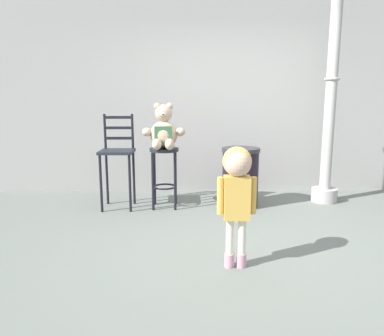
# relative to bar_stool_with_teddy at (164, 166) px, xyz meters

# --- Properties ---
(ground_plane) EXTENTS (24.00, 24.00, 0.00)m
(ground_plane) POSITION_rel_bar_stool_with_teddy_xyz_m (0.86, -1.25, -0.54)
(ground_plane) COLOR slate
(building_wall) EXTENTS (7.76, 0.30, 3.19)m
(building_wall) POSITION_rel_bar_stool_with_teddy_xyz_m (0.86, 1.00, 1.06)
(building_wall) COLOR #9F9D9C
(building_wall) RESTS_ON ground_plane
(bar_stool_with_teddy) EXTENTS (0.37, 0.37, 0.77)m
(bar_stool_with_teddy) POSITION_rel_bar_stool_with_teddy_xyz_m (0.00, 0.00, 0.00)
(bar_stool_with_teddy) COLOR #1F232B
(bar_stool_with_teddy) RESTS_ON ground_plane
(teddy_bear) EXTENTS (0.53, 0.48, 0.56)m
(teddy_bear) POSITION_rel_bar_stool_with_teddy_xyz_m (0.00, -0.03, 0.43)
(teddy_bear) COLOR tan
(teddy_bear) RESTS_ON bar_stool_with_teddy
(child_walking) EXTENTS (0.31, 0.25, 0.99)m
(child_walking) POSITION_rel_bar_stool_with_teddy_xyz_m (0.67, -1.72, 0.18)
(child_walking) COLOR #C790A7
(child_walking) RESTS_ON ground_plane
(trash_bin) EXTENTS (0.49, 0.49, 0.76)m
(trash_bin) POSITION_rel_bar_stool_with_teddy_xyz_m (0.97, 0.02, -0.16)
(trash_bin) COLOR black
(trash_bin) RESTS_ON ground_plane
(lamppost) EXTENTS (0.34, 0.34, 2.81)m
(lamppost) POSITION_rel_bar_stool_with_teddy_xyz_m (2.16, 0.22, 0.57)
(lamppost) COLOR #A8A5A4
(lamppost) RESTS_ON ground_plane
(bar_chair_empty) EXTENTS (0.41, 0.41, 1.19)m
(bar_chair_empty) POSITION_rel_bar_stool_with_teddy_xyz_m (-0.59, 0.01, 0.13)
(bar_chair_empty) COLOR #1F232B
(bar_chair_empty) RESTS_ON ground_plane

